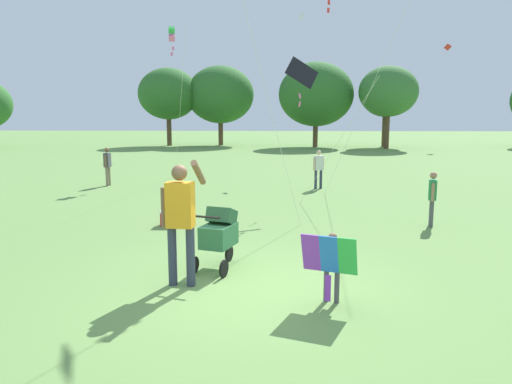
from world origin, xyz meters
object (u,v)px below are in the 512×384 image
person_adult_flyer (181,214)px  kite_blue_high (303,76)px  child_with_butterfly_kite (331,260)px  person_sitting_far (432,194)px  person_couple_left (319,166)px  stroller (219,232)px  kite_orange_delta (172,36)px  cooler_box (171,218)px  person_red_shirt (107,163)px

person_adult_flyer → kite_blue_high: 7.44m
child_with_butterfly_kite → person_sitting_far: size_ratio=0.79×
kite_blue_high → person_couple_left: 3.94m
stroller → kite_orange_delta: 12.87m
stroller → person_sitting_far: size_ratio=0.91×
person_sitting_far → cooler_box: 5.90m
kite_blue_high → child_with_butterfly_kite: bearing=-89.8°
stroller → person_red_shirt: (-4.92, 9.01, 0.18)m
person_red_shirt → person_couple_left: person_red_shirt is taller
child_with_butterfly_kite → stroller: 2.22m
cooler_box → person_couple_left: bearing=55.8°
person_sitting_far → kite_orange_delta: bearing=132.0°
person_red_shirt → person_sitting_far: size_ratio=1.08×
cooler_box → kite_orange_delta: bearing=100.8°
person_sitting_far → person_red_shirt: bearing=148.2°
person_red_shirt → cooler_box: size_ratio=2.97×
stroller → kite_orange_delta: bearing=104.9°
person_red_shirt → stroller: bearing=-61.4°
person_adult_flyer → stroller: 1.07m
person_red_shirt → person_sitting_far: bearing=-31.8°
stroller → kite_blue_high: 6.76m
child_with_butterfly_kite → stroller: stroller is taller
child_with_butterfly_kite → person_adult_flyer: 2.27m
kite_blue_high → person_couple_left: (0.71, 2.74, -2.74)m
stroller → person_couple_left: size_ratio=0.87×
person_adult_flyer → person_couple_left: 9.87m
kite_blue_high → cooler_box: size_ratio=9.04×
person_couple_left → kite_orange_delta: bearing=151.7°
kite_orange_delta → cooler_box: (1.62, -8.49, -5.24)m
kite_blue_high → person_sitting_far: bearing=-43.8°
kite_orange_delta → person_red_shirt: bearing=-126.2°
person_adult_flyer → kite_orange_delta: size_ratio=0.33×
stroller → kite_orange_delta: kite_orange_delta is taller
kite_orange_delta → child_with_butterfly_kite: bearing=-70.0°
person_adult_flyer → stroller: (0.46, 0.83, -0.48)m
kite_blue_high → cooler_box: kite_blue_high is taller
cooler_box → kite_blue_high: bearing=42.5°
child_with_butterfly_kite → person_sitting_far: 5.43m
person_red_shirt → cooler_box: bearing=-59.8°
person_adult_flyer → person_sitting_far: size_ratio=1.53×
stroller → person_red_shirt: bearing=118.6°
stroller → kite_blue_high: kite_blue_high is taller
kite_blue_high → person_sitting_far: (2.79, -2.67, -2.78)m
child_with_butterfly_kite → person_adult_flyer: person_adult_flyer is taller
person_adult_flyer → person_sitting_far: (4.89, 4.04, -0.36)m
cooler_box → person_sitting_far: bearing=1.5°
kite_orange_delta → kite_blue_high: kite_orange_delta is taller
person_red_shirt → cooler_box: 6.93m
stroller → person_red_shirt: 10.27m
person_adult_flyer → person_couple_left: (2.81, 9.46, -0.33)m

